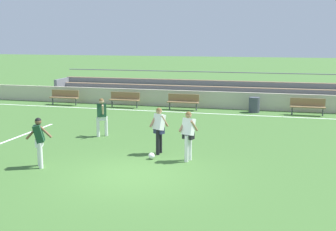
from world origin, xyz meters
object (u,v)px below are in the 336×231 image
(bleacher_stand, at_px, (219,92))
(bench_far_left, at_px, (308,105))
(player_dark_on_ball, at_px, (102,114))
(soccer_ball, at_px, (152,156))
(player_white_challenging, at_px, (188,132))
(player_dark_overlapping, at_px, (39,138))
(bench_near_wall_gap, at_px, (183,100))
(player_white_deep_cover, at_px, (159,126))
(bench_far_right, at_px, (125,98))
(trash_bin, at_px, (254,105))
(bench_centre_sideline, at_px, (65,96))

(bleacher_stand, height_order, bench_far_left, bleacher_stand)
(player_dark_on_ball, height_order, soccer_ball, player_dark_on_ball)
(player_white_challenging, height_order, soccer_ball, player_white_challenging)
(bleacher_stand, xyz_separation_m, player_dark_overlapping, (-3.67, -14.67, 0.18))
(bench_near_wall_gap, relative_size, player_white_deep_cover, 1.08)
(player_white_deep_cover, bearing_deg, player_dark_overlapping, -142.59)
(bench_far_right, relative_size, player_dark_on_ball, 1.12)
(bench_far_left, relative_size, soccer_ball, 8.18)
(player_white_deep_cover, xyz_separation_m, player_dark_on_ball, (-3.06, 2.04, -0.04))
(bleacher_stand, distance_m, player_white_deep_cover, 12.19)
(trash_bin, bearing_deg, bench_near_wall_gap, -177.00)
(bench_centre_sideline, relative_size, trash_bin, 2.15)
(player_dark_on_ball, bearing_deg, trash_bin, 52.49)
(bench_centre_sideline, height_order, player_dark_on_ball, player_dark_on_ball)
(trash_bin, xyz_separation_m, player_white_deep_cover, (-2.74, -9.60, 0.57))
(bench_centre_sideline, distance_m, soccer_ball, 13.30)
(bench_far_right, relative_size, player_white_challenging, 1.07)
(bench_near_wall_gap, relative_size, soccer_ball, 8.18)
(bench_near_wall_gap, bearing_deg, bench_far_right, 180.00)
(player_white_challenging, distance_m, player_dark_on_ball, 5.01)
(bench_far_right, bearing_deg, bench_centre_sideline, 180.00)
(bench_centre_sideline, height_order, player_white_deep_cover, player_white_deep_cover)
(trash_bin, height_order, player_dark_on_ball, player_dark_on_ball)
(bench_near_wall_gap, bearing_deg, player_white_deep_cover, -82.54)
(bleacher_stand, bearing_deg, bench_near_wall_gap, -120.57)
(player_white_deep_cover, bearing_deg, trash_bin, 74.04)
(trash_bin, height_order, soccer_ball, trash_bin)
(player_white_challenging, bearing_deg, player_dark_on_ball, 147.90)
(bench_centre_sideline, distance_m, bench_near_wall_gap, 7.46)
(bench_centre_sideline, relative_size, player_dark_overlapping, 1.12)
(bench_near_wall_gap, distance_m, player_dark_on_ball, 7.58)
(player_dark_on_ball, distance_m, soccer_ball, 4.16)
(bench_far_right, height_order, player_white_deep_cover, player_white_deep_cover)
(bench_far_right, distance_m, player_white_challenging, 11.66)
(soccer_ball, bearing_deg, bench_centre_sideline, 130.47)
(bench_far_left, xyz_separation_m, trash_bin, (-2.79, 0.21, -0.13))
(bleacher_stand, xyz_separation_m, player_white_deep_cover, (-0.42, -12.18, 0.22))
(player_dark_overlapping, bearing_deg, bench_far_right, 97.30)
(bench_near_wall_gap, height_order, player_white_deep_cover, player_white_deep_cover)
(bench_far_left, distance_m, bench_near_wall_gap, 6.77)
(bleacher_stand, height_order, player_white_deep_cover, bleacher_stand)
(bench_far_right, xyz_separation_m, player_white_deep_cover, (4.77, -9.39, 0.45))
(bench_far_right, relative_size, soccer_ball, 8.18)
(bleacher_stand, distance_m, bench_centre_sideline, 9.53)
(bench_near_wall_gap, relative_size, player_white_challenging, 1.07)
(bleacher_stand, relative_size, trash_bin, 25.71)
(trash_bin, relative_size, player_white_challenging, 0.50)
(bench_far_right, distance_m, trash_bin, 7.52)
(bench_centre_sideline, bearing_deg, player_white_deep_cover, -47.21)
(player_dark_overlapping, bearing_deg, bleacher_stand, 75.95)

